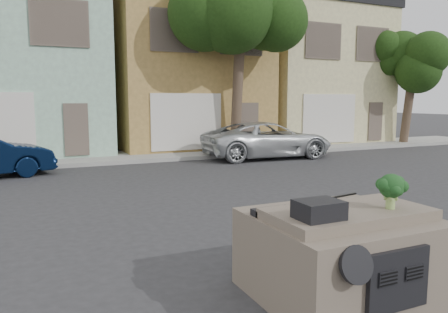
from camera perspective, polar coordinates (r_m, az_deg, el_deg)
ground_plane at (r=8.18m, az=0.95°, el=-9.51°), size 120.00×120.00×0.00m
sidewalk at (r=18.02m, az=-13.71°, el=-0.14°), size 40.00×3.00×0.15m
townhouse_mint at (r=21.59m, az=-25.45°, el=10.42°), size 7.20×8.20×7.55m
townhouse_tan at (r=22.83m, az=-5.94°, el=10.89°), size 7.20×8.20×7.55m
townhouse_beige at (r=26.24m, az=10.02°, el=10.37°), size 7.20×8.20×7.55m
silver_pickup at (r=18.12m, az=5.69°, el=-0.16°), size 5.51×2.82×1.49m
tree_near at (r=18.92m, az=1.74°, el=13.09°), size 4.40×4.00×8.50m
tree_far at (r=24.96m, az=22.97°, el=8.27°), size 3.20×3.00×6.00m
car_dashboard at (r=5.59m, az=14.74°, el=-11.86°), size 2.00×1.80×1.12m
instrument_hump at (r=4.80m, az=12.28°, el=-6.80°), size 0.48×0.38×0.20m
wiper_arm at (r=5.89m, az=14.68°, el=-5.10°), size 0.69×0.15×0.02m
broccoli at (r=5.45m, az=20.97°, el=-4.22°), size 0.41×0.41×0.42m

